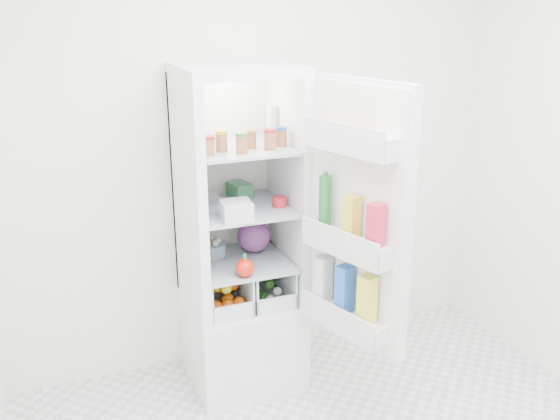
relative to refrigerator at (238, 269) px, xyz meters
name	(u,v)px	position (x,y,z in m)	size (l,w,h in m)	color
room_walls	(397,154)	(0.20, -1.25, 0.93)	(3.02, 3.02, 2.61)	white
refrigerator	(238,269)	(0.00, 0.00, 0.00)	(0.60, 0.60, 1.80)	white
shelf_low	(242,261)	(0.00, -0.06, 0.07)	(0.49, 0.53, 0.01)	#9DACB8
shelf_mid	(241,208)	(0.00, -0.06, 0.38)	(0.49, 0.53, 0.01)	#9DACB8
shelf_top	(239,147)	(0.00, -0.06, 0.71)	(0.49, 0.53, 0.01)	#9DACB8
crisper_left	(221,286)	(-0.12, -0.06, -0.06)	(0.23, 0.46, 0.22)	silver
crisper_right	(263,279)	(0.12, -0.06, -0.06)	(0.23, 0.46, 0.22)	silver
condiment_jars	(246,142)	(0.00, -0.17, 0.76)	(0.46, 0.16, 0.08)	#B21919
squeeze_bottle	(272,123)	(0.21, 0.02, 0.81)	(0.05, 0.05, 0.18)	white
tub_white	(236,211)	(-0.09, -0.26, 0.44)	(0.15, 0.15, 0.10)	silver
tin_red	(279,202)	(0.19, -0.14, 0.42)	(0.08, 0.08, 0.05)	red
foil_tray	(205,200)	(-0.16, 0.06, 0.41)	(0.15, 0.11, 0.04)	silver
tub_green	(240,190)	(0.05, 0.11, 0.43)	(0.10, 0.14, 0.08)	#3D8853
red_cabbage	(254,236)	(0.10, 0.03, 0.18)	(0.19, 0.19, 0.19)	#461B4F
bell_pepper	(245,268)	(-0.05, -0.28, 0.13)	(0.10, 0.10, 0.10)	red
mushroom_bowl	(212,249)	(-0.13, 0.06, 0.12)	(0.16, 0.16, 0.07)	#7E9CBD
citrus_pile	(223,292)	(-0.12, -0.09, -0.08)	(0.20, 0.31, 0.16)	orange
veg_pile	(264,287)	(0.13, -0.06, -0.10)	(0.16, 0.30, 0.10)	#1E4B19
fridge_door	(356,224)	(0.39, -0.62, 0.43)	(0.33, 0.59, 1.30)	white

